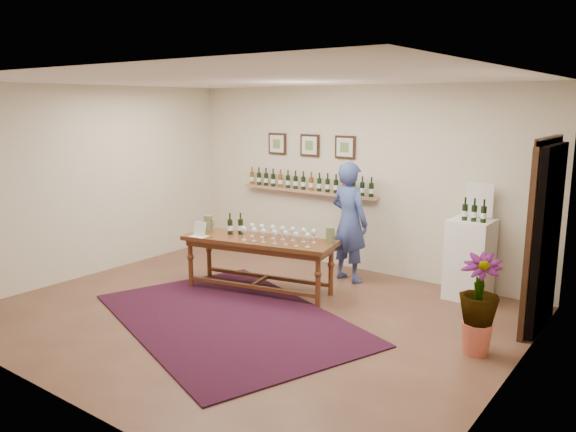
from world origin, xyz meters
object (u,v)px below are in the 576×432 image
Objects in this scene: tasting_table at (259,246)px; person at (349,222)px; potted_plant at (479,304)px; display_pedestal at (470,259)px.

tasting_table is 1.26× the size of person.
person is (0.74, 1.15, 0.23)m from tasting_table.
potted_plant is 2.70m from person.
person is at bearing -170.49° from display_pedestal.
display_pedestal is at bearing 18.70° from tasting_table.
potted_plant is (0.64, -1.63, 0.00)m from display_pedestal.
person reaches higher than display_pedestal.
potted_plant is at bearing -15.89° from tasting_table.
tasting_table is at bearing 69.46° from person.
display_pedestal is at bearing 111.42° from potted_plant.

